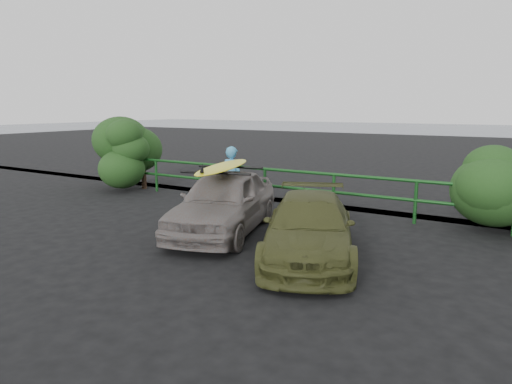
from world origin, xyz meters
TOP-DOWN VIEW (x-y plane):
  - ground at (0.00, 0.00)m, footprint 80.00×80.00m
  - ocean at (0.00, 60.00)m, footprint 200.00×200.00m
  - guardrail at (0.00, 5.00)m, footprint 14.00×0.08m
  - shrub_left at (-4.80, 5.40)m, footprint 3.20×2.40m
  - sedan at (-0.38, 2.14)m, footprint 2.58×4.19m
  - olive_vehicle at (1.90, 1.55)m, footprint 2.89×4.11m
  - man at (-1.41, 4.00)m, footprint 0.62×0.41m
  - roof_rack at (-0.38, 2.14)m, footprint 1.72×1.41m
  - surfboard at (-0.38, 2.14)m, footprint 1.34×2.89m

SIDE VIEW (x-z plane):
  - ground at x=0.00m, z-range 0.00..0.00m
  - ocean at x=0.00m, z-range 0.00..0.00m
  - guardrail at x=0.00m, z-range 0.00..1.04m
  - olive_vehicle at x=1.90m, z-range 0.00..1.10m
  - sedan at x=-0.38m, z-range 0.00..1.33m
  - man at x=-1.41m, z-range 0.00..1.68m
  - shrub_left at x=-4.80m, z-range 0.00..2.59m
  - roof_rack at x=-0.38m, z-range 1.33..1.38m
  - surfboard at x=-0.38m, z-range 1.38..1.47m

